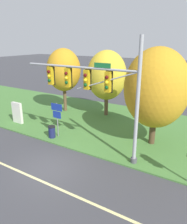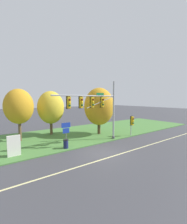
{
  "view_description": "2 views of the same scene",
  "coord_description": "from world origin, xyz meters",
  "px_view_note": "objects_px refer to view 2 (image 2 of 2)",
  "views": [
    {
      "loc": [
        8.3,
        -8.28,
        7.3
      ],
      "look_at": [
        0.7,
        4.08,
        2.48
      ],
      "focal_mm": 35.0,
      "sensor_mm": 36.0,
      "label": 1
    },
    {
      "loc": [
        -9.24,
        -11.01,
        5.31
      ],
      "look_at": [
        1.98,
        4.42,
        3.62
      ],
      "focal_mm": 24.0,
      "sensor_mm": 36.0,
      "label": 2
    }
  ],
  "objects_px": {
    "tree_nearest_road": "(19,107)",
    "pedestrian_signal_near_kerb": "(132,122)",
    "traffic_signal_mast": "(97,105)",
    "route_sign_post": "(66,130)",
    "info_kiosk": "(14,146)",
    "tree_left_of_mast": "(51,108)",
    "tree_behind_signpost": "(99,107)",
    "trash_bin": "(66,144)"
  },
  "relations": [
    {
      "from": "tree_behind_signpost",
      "to": "trash_bin",
      "type": "height_order",
      "value": "tree_behind_signpost"
    },
    {
      "from": "route_sign_post",
      "to": "trash_bin",
      "type": "distance_m",
      "value": 1.45
    },
    {
      "from": "route_sign_post",
      "to": "traffic_signal_mast",
      "type": "bearing_deg",
      "value": -8.44
    },
    {
      "from": "trash_bin",
      "to": "tree_left_of_mast",
      "type": "bearing_deg",
      "value": 81.81
    },
    {
      "from": "traffic_signal_mast",
      "to": "tree_behind_signpost",
      "type": "xyz_separation_m",
      "value": [
        2.89,
        3.2,
        -0.38
      ]
    },
    {
      "from": "tree_behind_signpost",
      "to": "info_kiosk",
      "type": "bearing_deg",
      "value": -168.86
    },
    {
      "from": "traffic_signal_mast",
      "to": "route_sign_post",
      "type": "height_order",
      "value": "traffic_signal_mast"
    },
    {
      "from": "trash_bin",
      "to": "traffic_signal_mast",
      "type": "bearing_deg",
      "value": -1.9
    },
    {
      "from": "tree_behind_signpost",
      "to": "trash_bin",
      "type": "relative_size",
      "value": 7.33
    },
    {
      "from": "traffic_signal_mast",
      "to": "tree_nearest_road",
      "type": "xyz_separation_m",
      "value": [
        -7.34,
        6.0,
        -0.18
      ]
    },
    {
      "from": "tree_behind_signpost",
      "to": "trash_bin",
      "type": "xyz_separation_m",
      "value": [
        -6.86,
        -3.07,
        -3.6
      ]
    },
    {
      "from": "route_sign_post",
      "to": "info_kiosk",
      "type": "height_order",
      "value": "route_sign_post"
    },
    {
      "from": "tree_nearest_road",
      "to": "trash_bin",
      "type": "relative_size",
      "value": 6.91
    },
    {
      "from": "tree_behind_signpost",
      "to": "info_kiosk",
      "type": "height_order",
      "value": "tree_behind_signpost"
    },
    {
      "from": "tree_behind_signpost",
      "to": "tree_left_of_mast",
      "type": "bearing_deg",
      "value": 146.74
    },
    {
      "from": "traffic_signal_mast",
      "to": "trash_bin",
      "type": "height_order",
      "value": "traffic_signal_mast"
    },
    {
      "from": "route_sign_post",
      "to": "tree_nearest_road",
      "type": "xyz_separation_m",
      "value": [
        -3.62,
        5.45,
        2.44
      ]
    },
    {
      "from": "tree_nearest_road",
      "to": "pedestrian_signal_near_kerb",
      "type": "bearing_deg",
      "value": -25.78
    },
    {
      "from": "traffic_signal_mast",
      "to": "tree_nearest_road",
      "type": "bearing_deg",
      "value": 140.75
    },
    {
      "from": "tree_nearest_road",
      "to": "trash_bin",
      "type": "bearing_deg",
      "value": -60.1
    },
    {
      "from": "route_sign_post",
      "to": "info_kiosk",
      "type": "bearing_deg",
      "value": 175.94
    },
    {
      "from": "tree_nearest_road",
      "to": "tree_behind_signpost",
      "type": "xyz_separation_m",
      "value": [
        10.23,
        -2.8,
        -0.2
      ]
    },
    {
      "from": "tree_left_of_mast",
      "to": "route_sign_post",
      "type": "bearing_deg",
      "value": -96.59
    },
    {
      "from": "tree_left_of_mast",
      "to": "info_kiosk",
      "type": "relative_size",
      "value": 3.33
    },
    {
      "from": "info_kiosk",
      "to": "pedestrian_signal_near_kerb",
      "type": "bearing_deg",
      "value": -5.19
    },
    {
      "from": "pedestrian_signal_near_kerb",
      "to": "tree_behind_signpost",
      "type": "distance_m",
      "value": 5.19
    },
    {
      "from": "route_sign_post",
      "to": "tree_left_of_mast",
      "type": "relative_size",
      "value": 0.43
    },
    {
      "from": "tree_nearest_road",
      "to": "trash_bin",
      "type": "height_order",
      "value": "tree_nearest_road"
    },
    {
      "from": "traffic_signal_mast",
      "to": "tree_left_of_mast",
      "type": "relative_size",
      "value": 1.34
    },
    {
      "from": "pedestrian_signal_near_kerb",
      "to": "route_sign_post",
      "type": "xyz_separation_m",
      "value": [
        -9.69,
        0.98,
        -0.15
      ]
    },
    {
      "from": "traffic_signal_mast",
      "to": "trash_bin",
      "type": "relative_size",
      "value": 9.13
    },
    {
      "from": "traffic_signal_mast",
      "to": "pedestrian_signal_near_kerb",
      "type": "xyz_separation_m",
      "value": [
        5.96,
        -0.43,
        -2.47
      ]
    },
    {
      "from": "pedestrian_signal_near_kerb",
      "to": "route_sign_post",
      "type": "distance_m",
      "value": 9.74
    },
    {
      "from": "pedestrian_signal_near_kerb",
      "to": "tree_nearest_road",
      "type": "distance_m",
      "value": 14.95
    },
    {
      "from": "info_kiosk",
      "to": "tree_behind_signpost",
      "type": "bearing_deg",
      "value": 11.14
    },
    {
      "from": "info_kiosk",
      "to": "tree_nearest_road",
      "type": "bearing_deg",
      "value": 74.6
    },
    {
      "from": "traffic_signal_mast",
      "to": "tree_left_of_mast",
      "type": "xyz_separation_m",
      "value": [
        -2.97,
        7.05,
        -0.5
      ]
    },
    {
      "from": "traffic_signal_mast",
      "to": "pedestrian_signal_near_kerb",
      "type": "bearing_deg",
      "value": -4.1
    },
    {
      "from": "pedestrian_signal_near_kerb",
      "to": "tree_nearest_road",
      "type": "height_order",
      "value": "tree_nearest_road"
    },
    {
      "from": "traffic_signal_mast",
      "to": "tree_nearest_road",
      "type": "height_order",
      "value": "traffic_signal_mast"
    },
    {
      "from": "tree_behind_signpost",
      "to": "info_kiosk",
      "type": "relative_size",
      "value": 3.59
    },
    {
      "from": "trash_bin",
      "to": "tree_nearest_road",
      "type": "bearing_deg",
      "value": 119.9
    }
  ]
}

